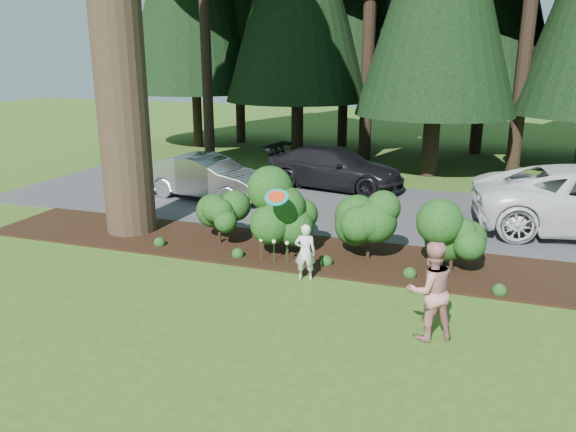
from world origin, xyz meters
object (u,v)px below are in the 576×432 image
Objects in this scene: car_silver_wagon at (207,177)px; car_dark_suv at (334,168)px; child at (305,252)px; frisbee at (277,197)px; adult at (430,291)px.

car_dark_suv is at bearing -44.03° from car_silver_wagon.
frisbee reaches higher than child.
car_dark_suv is 7.79m from frisbee.
car_silver_wagon is 2.51× the size of adult.
adult reaches higher than child.
adult is 3.96m from frisbee.
car_dark_suv is 4.07× the size of child.
car_silver_wagon is at bearing -72.94° from adult.
adult reaches higher than car_dark_suv.
frisbee is at bearing -37.28° from child.
adult is (4.07, -9.69, 0.10)m from car_dark_suv.
car_dark_suv is (3.46, 2.66, 0.02)m from car_silver_wagon.
frisbee reaches higher than car_dark_suv.
child is (1.46, -8.00, -0.14)m from car_dark_suv.
car_silver_wagon is 7.91× the size of frisbee.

